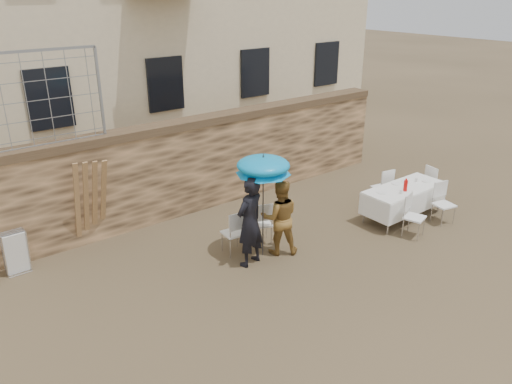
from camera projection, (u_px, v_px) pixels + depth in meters
ground at (317, 315)px, 8.33m from camera, size 80.00×80.00×0.00m
stone_wall at (169, 171)px, 11.57m from camera, size 13.00×0.50×2.20m
chain_link_fence at (15, 103)px, 9.11m from camera, size 3.20×0.06×1.80m
man_suit at (250, 222)px, 9.53m from camera, size 0.75×0.58×1.82m
woman_dress at (280, 217)px, 10.00m from camera, size 0.97×0.91×1.58m
umbrella at (263, 169)px, 9.45m from camera, size 1.07×1.07×1.99m
couple_chair_left at (234, 232)px, 10.09m from camera, size 0.52×0.52×0.96m
couple_chair_right at (261, 222)px, 10.49m from camera, size 0.62×0.62×0.96m
banquet_table at (405, 189)px, 11.55m from camera, size 2.10×0.85×0.78m
soda_bottle at (406, 186)px, 11.26m from camera, size 0.09×0.09×0.26m
table_chair_front_left at (415, 216)px, 10.76m from camera, size 0.60×0.60×0.96m
table_chair_front_right at (444, 204)px, 11.38m from camera, size 0.57×0.57×0.96m
table_chair_back at (382, 187)px, 12.34m from camera, size 0.55×0.55×0.96m
table_chair_side at (435, 184)px, 12.51m from camera, size 0.57×0.57×0.96m
chair_stack_right at (14, 250)px, 9.42m from camera, size 0.46×0.32×0.92m
wood_planks at (92, 202)px, 10.17m from camera, size 0.70×0.20×2.00m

